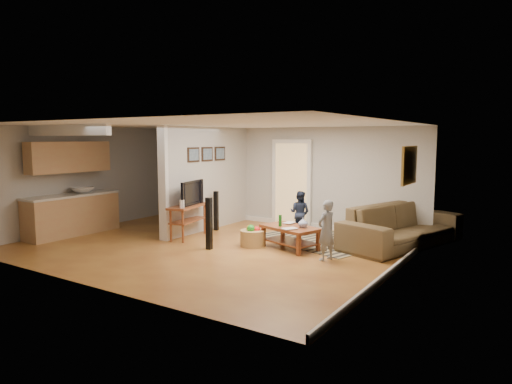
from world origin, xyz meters
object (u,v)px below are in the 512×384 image
at_px(speaker_right, 216,211).
at_px(toddler, 300,234).
at_px(sofa, 401,246).
at_px(tv_console, 188,208).
at_px(child, 326,260).
at_px(speaker_left, 209,224).
at_px(toy_basket, 253,237).
at_px(coffee_table, 291,231).

xyz_separation_m(speaker_right, toddler, (1.93, 0.68, -0.48)).
distance_m(sofa, toddler, 2.32).
height_order(tv_console, child, tv_console).
bearing_deg(sofa, speaker_left, 145.03).
xyz_separation_m(speaker_left, toddler, (0.86, 2.28, -0.53)).
xyz_separation_m(sofa, toy_basket, (-2.58, -1.70, 0.19)).
relative_size(speaker_right, child, 0.86).
xyz_separation_m(tv_console, child, (3.38, -0.09, -0.68)).
bearing_deg(speaker_right, toy_basket, -39.41).
bearing_deg(coffee_table, speaker_left, -145.50).
distance_m(speaker_left, toy_basket, 0.97).
xyz_separation_m(speaker_right, child, (3.39, -1.09, -0.48)).
bearing_deg(toddler, coffee_table, 108.03).
xyz_separation_m(sofa, speaker_left, (-3.17, -2.40, 0.53)).
xyz_separation_m(child, toddler, (-1.46, 1.77, 0.00)).
xyz_separation_m(sofa, coffee_table, (-1.81, -1.46, 0.36)).
distance_m(toy_basket, child, 1.75).
bearing_deg(speaker_left, tv_console, 143.76).
bearing_deg(tv_console, speaker_right, 77.57).
relative_size(sofa, speaker_left, 2.79).
bearing_deg(sofa, child, 173.65).
bearing_deg(speaker_right, sofa, -0.17).
bearing_deg(speaker_right, speaker_left, -67.19).
xyz_separation_m(speaker_left, toy_basket, (0.59, 0.70, -0.34)).
bearing_deg(coffee_table, toddler, 110.55).
xyz_separation_m(coffee_table, tv_console, (-2.43, -0.34, 0.32)).
bearing_deg(tv_console, toddler, 28.60).
height_order(sofa, toy_basket, toy_basket).
relative_size(sofa, tv_console, 2.35).
distance_m(coffee_table, toddler, 1.48).
relative_size(speaker_left, toddler, 1.03).
distance_m(tv_console, child, 3.45).
bearing_deg(toddler, tv_console, 38.66).
distance_m(sofa, toy_basket, 3.10).
relative_size(coffee_table, toddler, 1.29).
relative_size(speaker_left, toy_basket, 2.04).
distance_m(coffee_table, speaker_left, 1.66).
bearing_deg(toddler, child, 127.03).
relative_size(sofa, toy_basket, 5.68).
height_order(coffee_table, speaker_left, speaker_left).
bearing_deg(coffee_table, sofa, 38.96).
bearing_deg(tv_console, sofa, 10.49).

